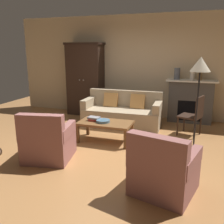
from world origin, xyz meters
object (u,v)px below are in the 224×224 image
at_px(fruit_bowl, 103,121).
at_px(mantel_vase_cream, 192,75).
at_px(mantel_vase_slate, 177,74).
at_px(armchair_near_left, 48,142).
at_px(armoire, 86,79).
at_px(side_chair_wooden, 194,114).
at_px(coffee_table, 105,124).
at_px(couch, 123,113).
at_px(mantel_vase_bronze, 200,75).
at_px(fireplace, 190,101).
at_px(book_stack, 94,119).
at_px(floor_lamp, 200,70).
at_px(armchair_near_right, 163,171).

height_order(fruit_bowl, mantel_vase_cream, mantel_vase_cream).
bearing_deg(mantel_vase_slate, armchair_near_left, -120.74).
relative_size(armoire, side_chair_wooden, 2.29).
bearing_deg(coffee_table, couch, 88.65).
bearing_deg(fruit_bowl, coffee_table, 36.24).
bearing_deg(couch, mantel_vase_cream, 27.67).
distance_m(mantel_vase_bronze, side_chair_wooden, 1.33).
distance_m(fruit_bowl, mantel_vase_bronze, 2.88).
relative_size(armoire, couch, 1.06).
bearing_deg(armoire, fireplace, 1.51).
distance_m(fruit_bowl, book_stack, 0.22).
height_order(armoire, coffee_table, armoire).
bearing_deg(mantel_vase_slate, side_chair_wooden, -66.00).
relative_size(armoire, coffee_table, 1.87).
bearing_deg(armchair_near_left, mantel_vase_cream, 54.45).
relative_size(book_stack, side_chair_wooden, 0.30).
bearing_deg(mantel_vase_slate, couch, -145.46).
bearing_deg(book_stack, mantel_vase_cream, 46.86).
relative_size(mantel_vase_bronze, armchair_near_left, 0.31).
distance_m(mantel_vase_slate, mantel_vase_bronze, 0.56).
relative_size(book_stack, floor_lamp, 0.16).
relative_size(mantel_vase_cream, floor_lamp, 0.14).
xyz_separation_m(mantel_vase_cream, side_chair_wooden, (0.11, -1.09, -0.73)).
distance_m(fireplace, coffee_table, 2.62).
height_order(mantel_vase_cream, armchair_near_left, mantel_vase_cream).
distance_m(coffee_table, mantel_vase_bronze, 2.86).
bearing_deg(mantel_vase_bronze, armchair_near_left, -127.65).
xyz_separation_m(fireplace, floor_lamp, (0.14, -1.92, 0.95)).
height_order(book_stack, mantel_vase_slate, mantel_vase_slate).
bearing_deg(armchair_near_left, coffee_table, 60.64).
bearing_deg(coffee_table, armoire, 123.99).
relative_size(couch, armchair_near_left, 2.15).
distance_m(fireplace, armoire, 2.99).
bearing_deg(book_stack, side_chair_wooden, 24.60).
bearing_deg(mantel_vase_slate, armoire, -178.66).
height_order(coffee_table, armchair_near_left, armchair_near_left).
height_order(couch, mantel_vase_bronze, mantel_vase_bronze).
xyz_separation_m(mantel_vase_cream, armchair_near_left, (-2.26, -3.17, -0.93)).
xyz_separation_m(fruit_bowl, armchair_near_right, (1.42, -1.52, -0.13)).
xyz_separation_m(mantel_vase_slate, mantel_vase_cream, (0.38, 0.00, -0.02)).
height_order(book_stack, mantel_vase_bronze, mantel_vase_bronze).
distance_m(mantel_vase_slate, floor_lamp, 1.99).
distance_m(mantel_vase_slate, side_chair_wooden, 1.42).
xyz_separation_m(mantel_vase_bronze, side_chair_wooden, (-0.07, -1.09, -0.75)).
distance_m(coffee_table, armchair_near_right, 2.07).
xyz_separation_m(mantel_vase_slate, armchair_near_left, (-1.88, -3.17, -0.95)).
distance_m(couch, book_stack, 1.21).
distance_m(armoire, mantel_vase_slate, 2.58).
distance_m(armoire, floor_lamp, 3.63).
xyz_separation_m(armoire, armchair_near_left, (0.69, -3.11, -0.72)).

